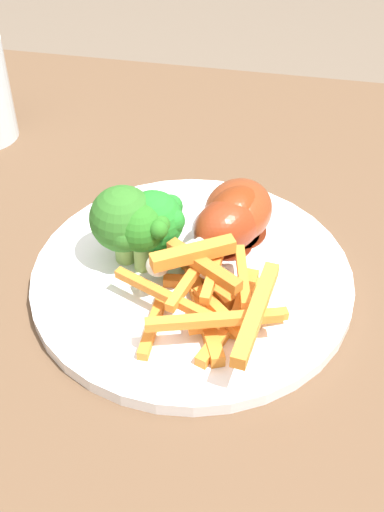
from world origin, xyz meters
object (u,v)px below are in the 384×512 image
object	(u,v)px
dinner_plate	(192,279)
chicken_drumstick_far	(224,227)
chicken_drumstick_near	(234,216)
chicken_drumstick_extra	(237,214)
carrot_fries_pile	(215,297)
dining_table	(151,426)
broccoli_floret_front	(141,227)
broccoli_floret_middle	(154,221)
broccoli_floret_back	(125,221)

from	to	relation	value
dinner_plate	chicken_drumstick_far	xyz separation A→B (m)	(-0.04, 0.02, 0.03)
dinner_plate	chicken_drumstick_near	size ratio (longest dim) A/B	2.54
chicken_drumstick_far	chicken_drumstick_extra	xyz separation A→B (m)	(-0.02, 0.01, 0.00)
dinner_plate	carrot_fries_pile	size ratio (longest dim) A/B	1.93
carrot_fries_pile	dining_table	bearing A→B (deg)	-63.29
dinner_plate	chicken_drumstick_near	bearing A→B (deg)	153.17
broccoli_floret_front	broccoli_floret_middle	distance (m)	0.02
broccoli_floret_front	chicken_drumstick_extra	world-z (taller)	broccoli_floret_front
broccoli_floret_middle	dinner_plate	bearing A→B (deg)	64.68
dining_table	dinner_plate	distance (m)	0.15
broccoli_floret_back	chicken_drumstick_near	size ratio (longest dim) A/B	0.67
dinner_plate	chicken_drumstick_extra	world-z (taller)	chicken_drumstick_extra
broccoli_floret_middle	chicken_drumstick_far	size ratio (longest dim) A/B	0.58
carrot_fries_pile	chicken_drumstick_far	distance (m)	0.08
broccoli_floret_front	chicken_drumstick_far	xyz separation A→B (m)	(-0.04, 0.06, -0.02)
chicken_drumstick_far	broccoli_floret_front	bearing A→B (deg)	-60.13
broccoli_floret_front	broccoli_floret_back	xyz separation A→B (m)	(-0.01, -0.01, -0.00)
dinner_plate	chicken_drumstick_far	bearing A→B (deg)	151.46
carrot_fries_pile	chicken_drumstick_near	bearing A→B (deg)	179.48
carrot_fries_pile	chicken_drumstick_extra	distance (m)	0.10
broccoli_floret_back	chicken_drumstick_extra	distance (m)	0.10
broccoli_floret_back	chicken_drumstick_near	distance (m)	0.10
chicken_drumstick_far	broccoli_floret_back	bearing A→B (deg)	-68.56
dining_table	chicken_drumstick_near	world-z (taller)	chicken_drumstick_near
dinner_plate	chicken_drumstick_near	distance (m)	0.07
broccoli_floret_front	chicken_drumstick_extra	distance (m)	0.09
broccoli_floret_front	chicken_drumstick_near	world-z (taller)	broccoli_floret_front
broccoli_floret_front	carrot_fries_pile	bearing A→B (deg)	57.57
broccoli_floret_middle	chicken_drumstick_far	xyz separation A→B (m)	(-0.02, 0.06, -0.02)
chicken_drumstick_far	chicken_drumstick_extra	distance (m)	0.02
broccoli_floret_middle	broccoli_floret_back	distance (m)	0.02
dinner_plate	carrot_fries_pile	xyz separation A→B (m)	(0.04, 0.03, 0.02)
carrot_fries_pile	chicken_drumstick_near	distance (m)	0.10
chicken_drumstick_near	chicken_drumstick_far	world-z (taller)	chicken_drumstick_near
broccoli_floret_middle	carrot_fries_pile	distance (m)	0.09
broccoli_floret_back	chicken_drumstick_extra	size ratio (longest dim) A/B	0.57
broccoli_floret_front	chicken_drumstick_near	distance (m)	0.09
broccoli_floret_middle	chicken_drumstick_extra	distance (m)	0.08
broccoli_floret_back	dinner_plate	bearing A→B (deg)	82.47
dining_table	broccoli_floret_front	xyz separation A→B (m)	(-0.07, -0.02, 0.18)
dining_table	carrot_fries_pile	size ratio (longest dim) A/B	6.56
dining_table	dinner_plate	size ratio (longest dim) A/B	3.39
broccoli_floret_back	chicken_drumstick_far	distance (m)	0.09
broccoli_floret_front	broccoli_floret_back	size ratio (longest dim) A/B	0.89
chicken_drumstick_near	chicken_drumstick_extra	size ratio (longest dim) A/B	0.85
dinner_plate	broccoli_floret_front	xyz separation A→B (m)	(-0.00, -0.04, 0.05)
carrot_fries_pile	broccoli_floret_back	bearing A→B (deg)	-120.60
broccoli_floret_back	carrot_fries_pile	bearing A→B (deg)	59.40
dining_table	broccoli_floret_back	xyz separation A→B (m)	(-0.08, -0.03, 0.17)
broccoli_floret_back	broccoli_floret_middle	bearing A→B (deg)	113.14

